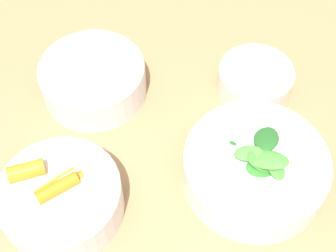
% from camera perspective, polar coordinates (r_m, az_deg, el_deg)
% --- Properties ---
extents(dining_table, '(1.25, 0.99, 0.73)m').
position_cam_1_polar(dining_table, '(0.78, -2.42, -3.38)').
color(dining_table, '#99724C').
rests_on(dining_table, ground_plane).
extents(bowl_carrots, '(0.16, 0.16, 0.07)m').
position_cam_1_polar(bowl_carrots, '(0.61, -12.96, -8.45)').
color(bowl_carrots, silver).
rests_on(bowl_carrots, dining_table).
extents(bowl_greens, '(0.19, 0.19, 0.08)m').
position_cam_1_polar(bowl_greens, '(0.63, 10.56, -4.92)').
color(bowl_greens, white).
rests_on(bowl_greens, dining_table).
extents(bowl_beans_hotdog, '(0.16, 0.16, 0.06)m').
position_cam_1_polar(bowl_beans_hotdog, '(0.72, -9.06, 5.60)').
color(bowl_beans_hotdog, silver).
rests_on(bowl_beans_hotdog, dining_table).
extents(bowl_cookies, '(0.12, 0.12, 0.05)m').
position_cam_1_polar(bowl_cookies, '(0.73, 10.56, 5.70)').
color(bowl_cookies, silver).
rests_on(bowl_cookies, dining_table).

